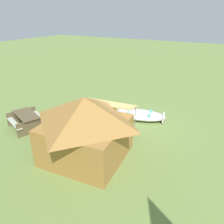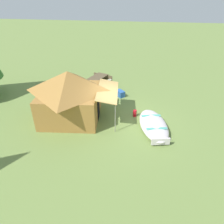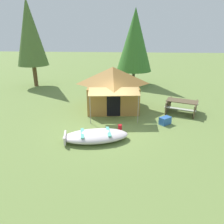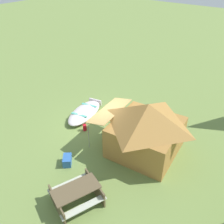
% 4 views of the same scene
% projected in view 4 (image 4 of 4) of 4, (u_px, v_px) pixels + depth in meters
% --- Properties ---
extents(ground_plane, '(80.00, 80.00, 0.00)m').
position_uv_depth(ground_plane, '(101.00, 128.00, 13.39)').
color(ground_plane, olive).
extents(beached_rowboat, '(3.11, 1.89, 0.44)m').
position_uv_depth(beached_rowboat, '(85.00, 112.00, 14.33)').
color(beached_rowboat, silver).
rests_on(beached_rowboat, ground_plane).
extents(canvas_cabin_tent, '(3.52, 4.33, 2.59)m').
position_uv_depth(canvas_cabin_tent, '(146.00, 127.00, 11.20)').
color(canvas_cabin_tent, '#A47236').
rests_on(canvas_cabin_tent, ground_plane).
extents(picnic_table, '(2.19, 2.06, 0.75)m').
position_uv_depth(picnic_table, '(76.00, 194.00, 9.17)').
color(picnic_table, brown).
rests_on(picnic_table, ground_plane).
extents(cooler_box, '(0.69, 0.67, 0.39)m').
position_uv_depth(cooler_box, '(67.00, 160.00, 11.05)').
color(cooler_box, '#2E62B1').
rests_on(cooler_box, ground_plane).
extents(fuel_can, '(0.24, 0.24, 0.36)m').
position_uv_depth(fuel_can, '(85.00, 128.00, 13.15)').
color(fuel_can, red).
rests_on(fuel_can, ground_plane).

